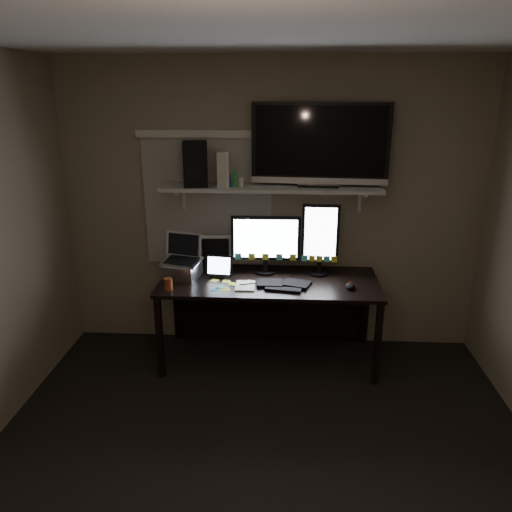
# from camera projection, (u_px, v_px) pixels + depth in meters

# --- Properties ---
(floor) EXTENTS (3.60, 3.60, 0.00)m
(floor) POSITION_uv_depth(u_px,v_px,m) (260.00, 479.00, 3.01)
(floor) COLOR black
(floor) RESTS_ON ground
(ceiling) EXTENTS (3.60, 3.60, 0.00)m
(ceiling) POSITION_uv_depth(u_px,v_px,m) (261.00, 27.00, 2.21)
(ceiling) COLOR silver
(ceiling) RESTS_ON back_wall
(back_wall) EXTENTS (3.60, 0.00, 3.60)m
(back_wall) POSITION_uv_depth(u_px,v_px,m) (271.00, 208.00, 4.31)
(back_wall) COLOR gray
(back_wall) RESTS_ON floor
(window_blinds) EXTENTS (1.10, 0.02, 1.10)m
(window_blinds) POSITION_uv_depth(u_px,v_px,m) (208.00, 202.00, 4.31)
(window_blinds) COLOR #B8B4A5
(window_blinds) RESTS_ON back_wall
(desk) EXTENTS (1.80, 0.75, 0.73)m
(desk) POSITION_uv_depth(u_px,v_px,m) (269.00, 294.00, 4.30)
(desk) COLOR black
(desk) RESTS_ON floor
(wall_shelf) EXTENTS (1.80, 0.35, 0.03)m
(wall_shelf) POSITION_uv_depth(u_px,v_px,m) (271.00, 188.00, 4.08)
(wall_shelf) COLOR #B4B4AF
(wall_shelf) RESTS_ON back_wall
(monitor_landscape) EXTENTS (0.58, 0.07, 0.51)m
(monitor_landscape) POSITION_uv_depth(u_px,v_px,m) (266.00, 244.00, 4.21)
(monitor_landscape) COLOR black
(monitor_landscape) RESTS_ON desk
(monitor_portrait) EXTENTS (0.31, 0.07, 0.62)m
(monitor_portrait) POSITION_uv_depth(u_px,v_px,m) (320.00, 239.00, 4.16)
(monitor_portrait) COLOR black
(monitor_portrait) RESTS_ON desk
(keyboard) EXTENTS (0.46, 0.24, 0.03)m
(keyboard) POSITION_uv_depth(u_px,v_px,m) (283.00, 284.00, 4.02)
(keyboard) COLOR black
(keyboard) RESTS_ON desk
(mouse) EXTENTS (0.09, 0.12, 0.04)m
(mouse) POSITION_uv_depth(u_px,v_px,m) (350.00, 286.00, 3.95)
(mouse) COLOR black
(mouse) RESTS_ON desk
(notepad) EXTENTS (0.16, 0.22, 0.01)m
(notepad) POSITION_uv_depth(u_px,v_px,m) (245.00, 286.00, 3.99)
(notepad) COLOR white
(notepad) RESTS_ON desk
(tablet) EXTENTS (0.23, 0.12, 0.20)m
(tablet) POSITION_uv_depth(u_px,v_px,m) (219.00, 266.00, 4.15)
(tablet) COLOR black
(tablet) RESTS_ON desk
(file_sorter) EXTENTS (0.23, 0.12, 0.29)m
(file_sorter) POSITION_uv_depth(u_px,v_px,m) (216.00, 252.00, 4.36)
(file_sorter) COLOR black
(file_sorter) RESTS_ON desk
(laptop) EXTENTS (0.37, 0.33, 0.36)m
(laptop) POSITION_uv_depth(u_px,v_px,m) (181.00, 258.00, 4.13)
(laptop) COLOR silver
(laptop) RESTS_ON desk
(cup) EXTENTS (0.08, 0.08, 0.10)m
(cup) POSITION_uv_depth(u_px,v_px,m) (168.00, 284.00, 3.91)
(cup) COLOR #8E3B19
(cup) RESTS_ON desk
(sticky_notes) EXTENTS (0.32, 0.26, 0.00)m
(sticky_notes) POSITION_uv_depth(u_px,v_px,m) (230.00, 285.00, 4.02)
(sticky_notes) COLOR yellow
(sticky_notes) RESTS_ON desk
(tv) EXTENTS (1.11, 0.27, 0.66)m
(tv) POSITION_uv_depth(u_px,v_px,m) (320.00, 145.00, 3.98)
(tv) COLOR black
(tv) RESTS_ON wall_shelf
(game_console) EXTENTS (0.11, 0.25, 0.28)m
(game_console) POSITION_uv_depth(u_px,v_px,m) (223.00, 168.00, 4.06)
(game_console) COLOR beige
(game_console) RESTS_ON wall_shelf
(speaker) EXTENTS (0.23, 0.27, 0.35)m
(speaker) POSITION_uv_depth(u_px,v_px,m) (195.00, 164.00, 4.03)
(speaker) COLOR black
(speaker) RESTS_ON wall_shelf
(bottles) EXTENTS (0.22, 0.09, 0.14)m
(bottles) POSITION_uv_depth(u_px,v_px,m) (232.00, 178.00, 4.01)
(bottles) COLOR #A50F0C
(bottles) RESTS_ON wall_shelf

